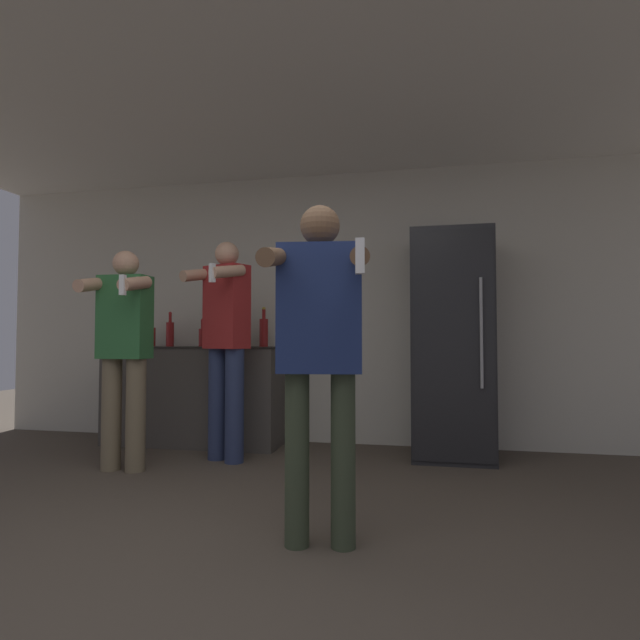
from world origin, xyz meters
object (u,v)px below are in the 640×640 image
bottle_dark_rum (170,333)px  bottle_short_whiskey (226,337)px  person_woman_foreground (320,338)px  person_spectator_back (226,340)px  bottle_brown_liquor (202,336)px  person_man_side (124,347)px  bottle_tall_gin (264,331)px  bottle_amber_bourbon (151,336)px  refrigerator (451,344)px

bottle_dark_rum → bottle_short_whiskey: bearing=-0.0°
person_woman_foreground → person_spectator_back: person_spectator_back is taller
bottle_brown_liquor → person_spectator_back: (0.50, -0.64, -0.04)m
person_woman_foreground → person_man_side: size_ratio=0.99×
bottle_short_whiskey → person_man_side: 1.13m
bottle_brown_liquor → bottle_short_whiskey: 0.24m
bottle_short_whiskey → person_man_side: size_ratio=0.15×
bottle_tall_gin → person_man_side: 1.31m
person_woman_foreground → person_man_side: (-1.71, 1.04, -0.06)m
bottle_dark_rum → bottle_amber_bourbon: 0.20m
bottle_tall_gin → bottle_short_whiskey: size_ratio=1.45×
bottle_amber_bourbon → person_spectator_back: 1.21m
bottle_brown_liquor → bottle_tall_gin: bearing=-0.0°
bottle_amber_bourbon → person_spectator_back: bearing=-31.7°
person_man_side → bottle_brown_liquor: bearing=83.1°
bottle_amber_bourbon → person_woman_foreground: person_woman_foreground is taller
person_woman_foreground → person_man_side: bearing=148.8°
bottle_dark_rum → refrigerator: bearing=-2.7°
bottle_brown_liquor → person_spectator_back: size_ratio=0.15×
bottle_tall_gin → bottle_short_whiskey: bearing=180.0°
bottle_short_whiskey → bottle_dark_rum: bearing=180.0°
person_woman_foreground → person_man_side: 2.00m
person_man_side → bottle_dark_rum: bearing=100.9°
refrigerator → bottle_amber_bourbon: (-2.81, 0.12, 0.08)m
bottle_amber_bourbon → bottle_brown_liquor: bearing=0.0°
refrigerator → bottle_amber_bourbon: size_ratio=7.03×
bottle_dark_rum → person_man_side: (0.21, -1.07, -0.12)m
bottle_short_whiskey → person_spectator_back: (0.25, -0.64, -0.03)m
refrigerator → bottle_tall_gin: size_ratio=5.04×
bottle_dark_rum → bottle_amber_bourbon: bottle_dark_rum is taller
bottle_dark_rum → bottle_short_whiskey: bottle_dark_rum is taller
bottle_brown_liquor → bottle_dark_rum: (-0.34, 0.00, 0.03)m
refrigerator → bottle_dark_rum: (-2.62, 0.12, 0.10)m
bottle_tall_gin → person_man_side: (-0.74, -1.07, -0.13)m
bottle_tall_gin → person_man_side: size_ratio=0.23×
bottle_dark_rum → bottle_brown_liquor: bearing=0.0°
bottle_amber_bourbon → bottle_dark_rum: bearing=0.0°
person_woman_foreground → bottle_brown_liquor: bearing=126.9°
bottle_amber_bourbon → bottle_tall_gin: bearing=-0.0°
bottle_brown_liquor → bottle_amber_bourbon: (-0.53, -0.00, 0.00)m
person_man_side → person_spectator_back: size_ratio=0.93×
refrigerator → person_woman_foreground: bearing=-109.5°
bottle_short_whiskey → person_woman_foreground: person_woman_foreground is taller
refrigerator → person_woman_foreground: refrigerator is taller
refrigerator → bottle_amber_bourbon: 2.82m
person_man_side → bottle_amber_bourbon: bearing=110.6°
bottle_dark_rum → person_spectator_back: (0.83, -0.64, -0.07)m
bottle_tall_gin → bottle_short_whiskey: (-0.37, 0.00, -0.05)m
bottle_dark_rum → person_woman_foreground: bearing=-47.7°
bottle_short_whiskey → person_woman_foreground: bearing=-57.6°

